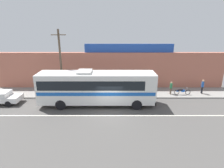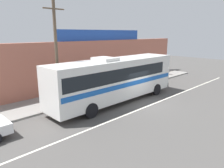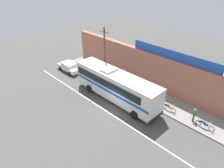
% 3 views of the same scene
% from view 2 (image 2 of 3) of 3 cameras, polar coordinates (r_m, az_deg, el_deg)
% --- Properties ---
extents(ground_plane, '(70.00, 70.00, 0.00)m').
position_cam_2_polar(ground_plane, '(17.50, 8.24, -5.05)').
color(ground_plane, '#4F4C49').
extents(sidewalk_slab, '(30.00, 3.60, 0.14)m').
position_cam_2_polar(sidewalk_slab, '(20.88, -3.14, -1.63)').
color(sidewalk_slab, gray).
rests_on(sidewalk_slab, ground_plane).
extents(storefront_facade, '(30.00, 0.70, 4.80)m').
position_cam_2_polar(storefront_facade, '(22.03, -6.94, 5.29)').
color(storefront_facade, '#B26651').
rests_on(storefront_facade, ground_plane).
extents(storefront_billboard, '(11.45, 0.12, 1.10)m').
position_cam_2_polar(storefront_billboard, '(23.36, -2.33, 13.11)').
color(storefront_billboard, '#234CAD').
rests_on(storefront_billboard, storefront_facade).
extents(road_center_stripe, '(30.00, 0.14, 0.01)m').
position_cam_2_polar(road_center_stripe, '(17.06, 10.39, -5.63)').
color(road_center_stripe, silver).
rests_on(road_center_stripe, ground_plane).
extents(intercity_bus, '(12.04, 2.68, 3.78)m').
position_cam_2_polar(intercity_bus, '(16.97, 0.90, 1.74)').
color(intercity_bus, silver).
rests_on(intercity_bus, ground_plane).
extents(utility_pole, '(1.60, 0.22, 7.66)m').
position_cam_2_polar(utility_pole, '(15.78, -14.84, 7.87)').
color(utility_pole, brown).
rests_on(utility_pole, sidewalk_slab).
extents(motorcycle_blue, '(1.84, 0.56, 0.94)m').
position_cam_2_polar(motorcycle_blue, '(23.31, 6.82, 1.17)').
color(motorcycle_blue, black).
rests_on(motorcycle_blue, sidewalk_slab).
extents(motorcycle_red, '(1.96, 0.56, 0.94)m').
position_cam_2_polar(motorcycle_red, '(26.65, 12.30, 2.53)').
color(motorcycle_red, black).
rests_on(motorcycle_red, sidewalk_slab).
extents(pedestrian_far_right, '(0.30, 0.48, 1.74)m').
position_cam_2_polar(pedestrian_far_right, '(18.53, -7.33, -0.24)').
color(pedestrian_far_right, navy).
rests_on(pedestrian_far_right, sidewalk_slab).
extents(pedestrian_by_curb, '(0.30, 0.48, 1.75)m').
position_cam_2_polar(pedestrian_by_curb, '(28.91, 14.52, 4.47)').
color(pedestrian_by_curb, black).
rests_on(pedestrian_by_curb, sidewalk_slab).
extents(pedestrian_near_shop, '(0.30, 0.48, 1.59)m').
position_cam_2_polar(pedestrian_near_shop, '(25.59, 10.34, 3.28)').
color(pedestrian_near_shop, brown).
rests_on(pedestrian_near_shop, sidewalk_slab).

